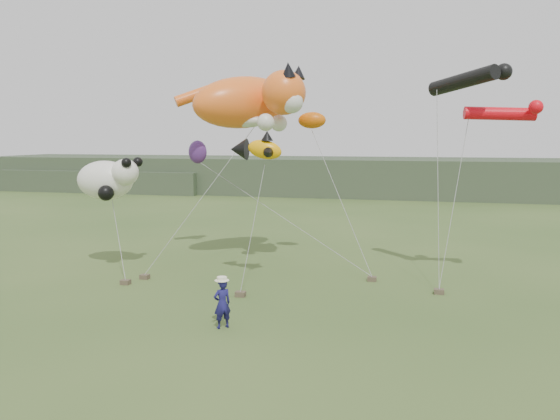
% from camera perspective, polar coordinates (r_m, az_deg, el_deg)
% --- Properties ---
extents(ground, '(120.00, 120.00, 0.00)m').
position_cam_1_polar(ground, '(18.80, -4.00, -12.04)').
color(ground, '#385123').
rests_on(ground, ground).
extents(headland, '(90.00, 13.00, 4.00)m').
position_cam_1_polar(headland, '(62.30, 5.71, 3.50)').
color(headland, '#2D3D28').
rests_on(headland, ground).
extents(festival_attendant, '(0.71, 0.70, 1.66)m').
position_cam_1_polar(festival_attendant, '(18.46, -6.06, -9.72)').
color(festival_attendant, navy).
rests_on(festival_attendant, ground).
extents(sandbag_anchors, '(13.53, 3.94, 0.20)m').
position_cam_1_polar(sandbag_anchors, '(23.46, -1.88, -7.77)').
color(sandbag_anchors, brown).
rests_on(sandbag_anchors, ground).
extents(cat_kite, '(7.22, 5.79, 3.13)m').
position_cam_1_polar(cat_kite, '(26.54, -2.92, 11.29)').
color(cat_kite, orange).
rests_on(cat_kite, ground).
extents(fish_kite, '(2.38, 1.59, 1.28)m').
position_cam_1_polar(fish_kite, '(22.68, -2.61, 6.41)').
color(fish_kite, '#F4A005').
rests_on(fish_kite, ground).
extents(tube_kites, '(4.47, 2.96, 2.27)m').
position_cam_1_polar(tube_kites, '(24.54, 20.51, 11.49)').
color(tube_kites, black).
rests_on(tube_kites, ground).
extents(panda_kite, '(3.27, 2.12, 2.03)m').
position_cam_1_polar(panda_kite, '(27.05, -17.51, 3.07)').
color(panda_kite, white).
rests_on(panda_kite, ground).
extents(misc_kites, '(7.93, 2.38, 2.68)m').
position_cam_1_polar(misc_kites, '(28.87, -3.13, 7.58)').
color(misc_kites, '#D85D09').
rests_on(misc_kites, ground).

